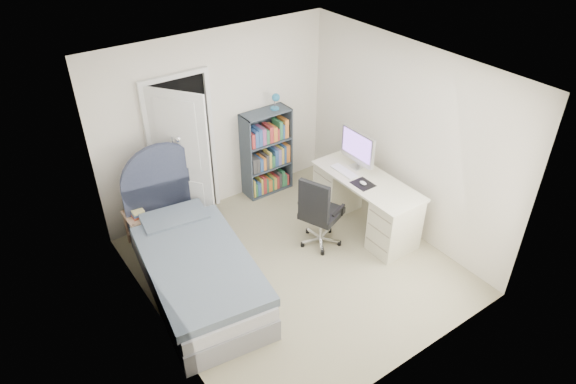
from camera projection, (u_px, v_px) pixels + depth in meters
room_shell at (296, 181)px, 5.67m from camera, size 3.50×3.70×2.60m
door at (182, 158)px, 6.53m from camera, size 0.92×0.69×2.06m
bed at (194, 264)px, 5.92m from camera, size 1.35×2.38×1.39m
nightstand at (142, 221)px, 6.49m from camera, size 0.40×0.40×0.59m
floor_lamp at (182, 194)px, 6.65m from camera, size 0.20×0.20×1.43m
bookcase at (267, 155)px, 7.47m from camera, size 0.72×0.31×1.53m
desk at (365, 201)px, 6.81m from camera, size 0.63×1.57×1.29m
office_chair at (318, 210)px, 6.39m from camera, size 0.59×0.60×1.03m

